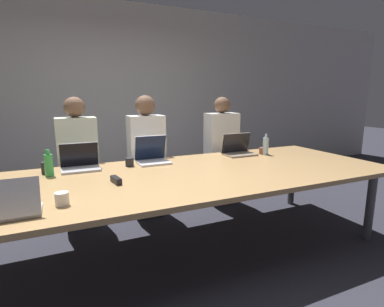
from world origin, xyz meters
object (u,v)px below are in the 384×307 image
object	(u,v)px
cup_far_right	(263,151)
cup_far_center	(130,162)
person_far_midleft	(79,166)
cup_near_left	(62,199)
cup_far_midleft	(46,168)
bottle_far_midleft	(49,165)
bottle_far_right	(266,146)
laptop_near_left	(8,207)
stapler	(116,180)
laptop_far_right	(238,149)
person_far_center	(147,159)
laptop_far_midleft	(80,162)
laptop_far_center	(152,155)
person_far_right	(221,153)

from	to	relation	value
cup_far_right	cup_far_center	world-z (taller)	cup_far_center
person_far_midleft	cup_near_left	xyz separation A→B (m)	(-0.19, -1.36, 0.10)
cup_far_midleft	bottle_far_midleft	distance (m)	0.12
cup_far_midleft	bottle_far_midleft	bearing A→B (deg)	-77.23
bottle_far_right	laptop_near_left	xyz separation A→B (m)	(-2.45, -0.86, -0.04)
cup_far_right	stapler	xyz separation A→B (m)	(-1.78, -0.47, -0.01)
bottle_far_right	laptop_far_right	bearing A→B (deg)	154.97
person_far_midleft	stapler	xyz separation A→B (m)	(0.21, -1.02, 0.08)
cup_far_right	stapler	bearing A→B (deg)	-165.09
laptop_near_left	person_far_center	xyz separation A→B (m)	(1.21, 1.42, -0.12)
bottle_far_right	cup_near_left	world-z (taller)	bottle_far_right
stapler	laptop_far_midleft	bearing A→B (deg)	101.35
laptop_near_left	person_far_center	distance (m)	1.87
laptop_far_right	cup_far_center	xyz separation A→B (m)	(-1.27, -0.05, -0.03)
laptop_far_right	cup_near_left	bearing A→B (deg)	-154.31
cup_far_right	laptop_far_center	size ratio (longest dim) A/B	0.29
laptop_far_right	cup_far_right	world-z (taller)	laptop_far_right
laptop_near_left	stapler	xyz separation A→B (m)	(0.67, 0.43, -0.04)
bottle_far_right	cup_far_center	size ratio (longest dim) A/B	2.91
laptop_far_midleft	cup_far_center	world-z (taller)	laptop_far_midleft
person_far_midleft	bottle_far_midleft	world-z (taller)	person_far_midleft
laptop_near_left	cup_near_left	distance (m)	0.29
cup_far_right	cup_far_midleft	size ratio (longest dim) A/B	0.90
person_far_midleft	person_far_right	bearing A→B (deg)	0.01
bottle_far_midleft	person_far_center	xyz separation A→B (m)	(1.01, 0.55, -0.15)
cup_far_center	cup_far_right	bearing A→B (deg)	-1.66
laptop_far_right	person_far_center	size ratio (longest dim) A/B	0.25
person_far_right	cup_near_left	world-z (taller)	person_far_right
person_far_right	cup_far_right	distance (m)	0.61
cup_far_midleft	stapler	bearing A→B (deg)	-47.87
cup_far_right	laptop_far_right	bearing A→B (deg)	162.29
laptop_far_right	stapler	size ratio (longest dim) A/B	2.30
bottle_far_right	cup_far_center	world-z (taller)	bottle_far_right
laptop_far_center	person_far_midleft	bearing A→B (deg)	147.62
stapler	person_far_center	bearing A→B (deg)	52.82
laptop_far_midleft	person_far_center	size ratio (longest dim) A/B	0.24
laptop_far_right	person_far_midleft	bearing A→B (deg)	165.00
laptop_far_right	cup_far_midleft	bearing A→B (deg)	-179.62
bottle_far_midleft	laptop_far_center	xyz separation A→B (m)	(0.95, 0.15, -0.02)
person_far_right	laptop_far_midleft	xyz separation A→B (m)	(-1.75, -0.44, 0.14)
cup_far_center	stapler	bearing A→B (deg)	-113.48
laptop_far_midleft	person_far_center	world-z (taller)	person_far_center
laptop_far_right	cup_near_left	size ratio (longest dim) A/B	4.25
person_far_midleft	laptop_near_left	xyz separation A→B (m)	(-0.47, -1.45, 0.13)
cup_near_left	person_far_center	bearing A→B (deg)	55.29
laptop_far_midleft	bottle_far_midleft	bearing A→B (deg)	-151.50
laptop_far_right	stapler	bearing A→B (deg)	-159.20
laptop_far_midleft	cup_far_center	size ratio (longest dim) A/B	4.14
bottle_far_right	laptop_far_midleft	size ratio (longest dim) A/B	0.70
bottle_far_right	person_far_center	xyz separation A→B (m)	(-1.25, 0.57, -0.15)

